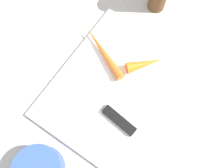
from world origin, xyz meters
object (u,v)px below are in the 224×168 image
Objects in this scene: knife at (115,117)px; carrot_short at (145,64)px; cutting_board at (112,85)px; carrot_long at (103,51)px.

carrot_short is (0.15, 0.01, 0.01)m from knife.
cutting_board is 3.79× the size of carrot_short.
knife reaches higher than cutting_board.
cutting_board is 0.08m from knife.
cutting_board is 0.10m from carrot_short.
carrot_short reaches higher than knife.
carrot_short reaches higher than cutting_board.
carrot_long reaches higher than knife.
carrot_long is at bearing 146.17° from carrot_short.
carrot_long reaches higher than cutting_board.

